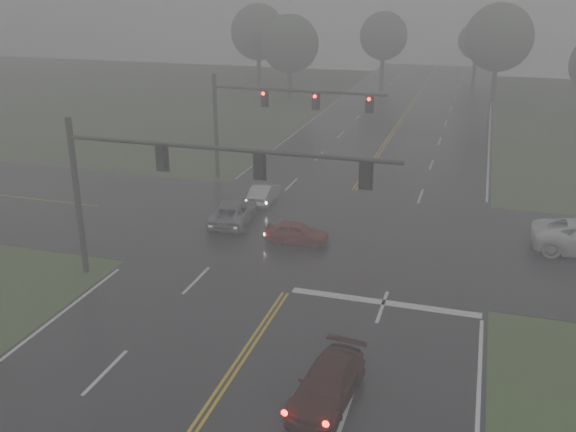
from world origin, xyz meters
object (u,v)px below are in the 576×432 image
(sedan_red, at_px, (297,243))
(sedan_silver, at_px, (264,202))
(signal_gantry_near, at_px, (167,174))
(signal_gantry_far, at_px, (265,109))
(sedan_maroon, at_px, (327,400))
(car_grey, at_px, (233,223))

(sedan_red, bearing_deg, sedan_silver, 30.71)
(signal_gantry_near, xyz_separation_m, signal_gantry_far, (-1.12, 16.84, -0.28))
(sedan_maroon, xyz_separation_m, sedan_red, (-4.91, 13.16, 0.00))
(car_grey, height_order, signal_gantry_far, signal_gantry_far)
(sedan_red, distance_m, car_grey, 4.83)
(signal_gantry_near, bearing_deg, sedan_maroon, -36.17)
(sedan_red, xyz_separation_m, car_grey, (-4.47, 1.83, 0.00))
(sedan_silver, bearing_deg, signal_gantry_near, 86.16)
(signal_gantry_far, bearing_deg, signal_gantry_near, -86.21)
(signal_gantry_near, bearing_deg, sedan_red, 57.37)
(sedan_red, xyz_separation_m, signal_gantry_far, (-5.29, 10.33, 5.21))
(car_grey, relative_size, signal_gantry_near, 0.31)
(signal_gantry_far, bearing_deg, car_grey, -84.55)
(sedan_silver, relative_size, signal_gantry_far, 0.30)
(signal_gantry_far, bearing_deg, sedan_maroon, -66.52)
(sedan_silver, bearing_deg, sedan_maroon, 112.16)
(car_grey, height_order, signal_gantry_near, signal_gantry_near)
(car_grey, xyz_separation_m, signal_gantry_far, (-0.81, 8.50, 5.21))
(sedan_red, distance_m, signal_gantry_far, 12.72)
(sedan_red, xyz_separation_m, sedan_silver, (-3.94, 5.89, 0.00))
(sedan_maroon, xyz_separation_m, sedan_silver, (-8.85, 19.04, 0.00))
(sedan_red, bearing_deg, signal_gantry_far, 24.04)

